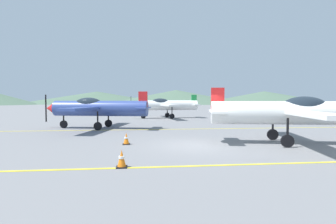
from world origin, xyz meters
TOP-DOWN VIEW (x-y plane):
  - ground_plane at (0.00, 0.00)m, footprint 400.00×400.00m
  - apron_line_near at (0.00, -3.92)m, footprint 80.00×0.16m
  - apron_line_far at (0.00, 7.36)m, footprint 80.00×0.16m
  - airplane_near at (4.87, 0.11)m, footprint 8.42×9.60m
  - airplane_mid at (-6.11, 8.62)m, footprint 8.43×9.59m
  - airplane_far at (0.44, 19.76)m, footprint 8.40×9.64m
  - traffic_cone_front at (-3.43, -3.82)m, footprint 0.36×0.36m
  - traffic_cone_side at (-3.48, 0.79)m, footprint 0.36×0.36m
  - hill_centerleft at (-28.05, 156.80)m, footprint 89.48×89.48m
  - hill_centerright at (19.42, 142.01)m, footprint 83.49×83.49m
  - hill_right at (62.39, 119.60)m, footprint 71.47×71.47m

SIDE VIEW (x-z plane):
  - ground_plane at x=0.00m, z-range 0.00..0.00m
  - apron_line_near at x=0.00m, z-range 0.00..0.01m
  - apron_line_far at x=0.00m, z-range 0.00..0.01m
  - traffic_cone_front at x=-3.43m, z-range -0.01..0.58m
  - traffic_cone_side at x=-3.48m, z-range -0.01..0.58m
  - airplane_near at x=4.87m, z-range 0.18..3.06m
  - airplane_mid at x=-6.11m, z-range 0.18..3.06m
  - airplane_far at x=0.44m, z-range 0.18..3.06m
  - hill_right at x=62.39m, z-range 0.00..6.70m
  - hill_centerleft at x=-28.05m, z-range 0.00..7.38m
  - hill_centerright at x=19.42m, z-range 0.00..7.99m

